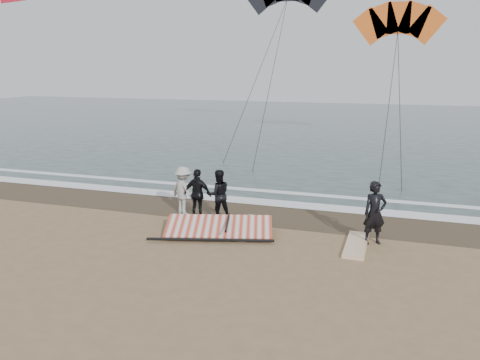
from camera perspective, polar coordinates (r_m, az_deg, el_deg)
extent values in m
plane|color=#8C704C|center=(13.17, 0.90, -10.12)|extent=(120.00, 120.00, 0.00)
cube|color=#233838|center=(45.00, 13.16, 6.54)|extent=(120.00, 54.00, 0.02)
cube|color=#4C3D2B|center=(17.25, 5.22, -4.30)|extent=(120.00, 2.80, 0.01)
cube|color=white|center=(18.55, 6.16, -2.96)|extent=(120.00, 0.90, 0.01)
cube|color=white|center=(20.16, 7.13, -1.64)|extent=(120.00, 0.45, 0.01)
imported|color=black|center=(14.83, 16.11, -3.87)|extent=(0.85, 0.74, 1.96)
cube|color=white|center=(14.77, 13.99, -7.66)|extent=(0.66, 2.22, 0.09)
cube|color=beige|center=(15.79, 0.83, -5.79)|extent=(0.71, 2.47, 0.10)
imported|color=black|center=(16.61, -2.65, -1.76)|extent=(1.10, 1.05, 1.79)
imported|color=black|center=(16.68, -5.15, -1.71)|extent=(1.10, 0.56, 1.81)
imported|color=#ABAAA6|center=(17.22, -6.92, -1.29)|extent=(1.33, 1.11, 1.79)
cube|color=black|center=(15.86, -2.52, -5.74)|extent=(2.40, 1.15, 0.09)
cube|color=red|center=(15.18, -2.60, -5.62)|extent=(3.64, 2.16, 0.36)
cylinder|color=black|center=(14.56, -3.65, -7.29)|extent=(3.85, 1.12, 0.09)
cylinder|color=black|center=(15.04, -1.52, -5.20)|extent=(0.51, 1.67, 0.07)
cylinder|color=#262626|center=(27.79, 17.83, 9.93)|extent=(0.04, 0.04, 13.72)
cylinder|color=#262626|center=(27.23, 18.86, 9.79)|extent=(0.04, 0.04, 14.68)
cylinder|color=#262626|center=(32.63, 2.56, 13.63)|extent=(0.04, 0.04, 17.78)
cylinder|color=#262626|center=(31.59, 4.13, 13.61)|extent=(0.04, 0.04, 19.16)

